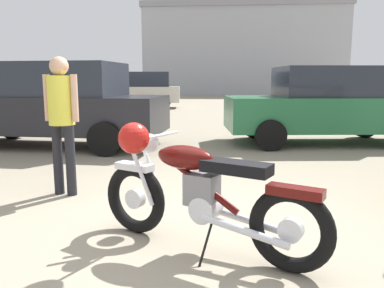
# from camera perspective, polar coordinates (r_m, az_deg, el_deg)

# --- Properties ---
(ground_plane) EXTENTS (80.00, 80.00, 0.00)m
(ground_plane) POSITION_cam_1_polar(r_m,az_deg,el_deg) (3.64, -1.53, -12.95)
(ground_plane) COLOR gray
(vintage_motorcycle) EXTENTS (1.86, 1.12, 1.07)m
(vintage_motorcycle) POSITION_cam_1_polar(r_m,az_deg,el_deg) (3.14, 0.70, -7.12)
(vintage_motorcycle) COLOR black
(vintage_motorcycle) RESTS_ON ground_plane
(bystander) EXTENTS (0.44, 0.30, 1.66)m
(bystander) POSITION_cam_1_polar(r_m,az_deg,el_deg) (4.83, -18.79, 4.59)
(bystander) COLOR black
(bystander) RESTS_ON ground_plane
(pale_sedan_back) EXTENTS (4.88, 2.39, 1.74)m
(pale_sedan_back) POSITION_cam_1_polar(r_m,az_deg,el_deg) (8.65, -20.83, 5.90)
(pale_sedan_back) COLOR black
(pale_sedan_back) RESTS_ON ground_plane
(blue_hatchback_right) EXTENTS (4.36, 2.25, 1.67)m
(blue_hatchback_right) POSITION_cam_1_polar(r_m,az_deg,el_deg) (16.85, 24.09, 6.79)
(blue_hatchback_right) COLOR black
(blue_hatchback_right) RESTS_ON ground_plane
(white_estate_far) EXTENTS (4.29, 2.09, 1.67)m
(white_estate_far) POSITION_cam_1_polar(r_m,az_deg,el_deg) (8.91, 18.97, 5.41)
(white_estate_far) COLOR black
(white_estate_far) RESTS_ON ground_plane
(dark_sedan_left) EXTENTS (3.97, 1.95, 1.78)m
(dark_sedan_left) POSITION_cam_1_polar(r_m,az_deg,el_deg) (19.51, -7.39, 8.02)
(dark_sedan_left) COLOR black
(dark_sedan_left) RESTS_ON ground_plane
(silver_sedan_mid) EXTENTS (3.95, 1.93, 1.78)m
(silver_sedan_mid) POSITION_cam_1_polar(r_m,az_deg,el_deg) (20.73, -18.94, 7.67)
(silver_sedan_mid) COLOR black
(silver_sedan_mid) RESTS_ON ground_plane
(industrial_building) EXTENTS (18.79, 13.09, 8.13)m
(industrial_building) POSITION_cam_1_polar(r_m,az_deg,el_deg) (40.26, 7.32, 13.24)
(industrial_building) COLOR #9EA0A8
(industrial_building) RESTS_ON ground_plane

